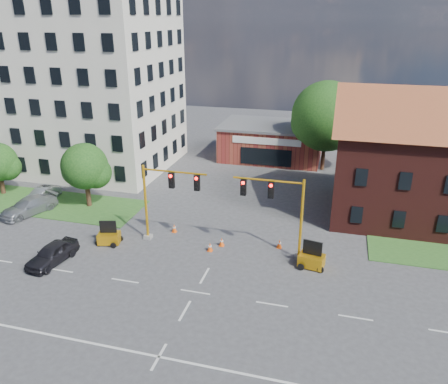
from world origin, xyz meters
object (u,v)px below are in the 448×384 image
Objects in this scene: signal_mast_east at (279,207)px; trailer_west at (109,237)px; trailer_east at (312,259)px; sedan_dark at (52,254)px; signal_mast_west at (165,195)px; pickup_white at (366,209)px.

signal_mast_east reaches higher than trailer_west.
trailer_east is 18.57m from sedan_dark.
signal_mast_east is at bearing 171.00° from trailer_east.
signal_mast_east is 3.30× the size of trailer_west.
sedan_dark is (-15.46, -5.18, -3.19)m from signal_mast_east.
sedan_dark is at bearing -161.48° from signal_mast_east.
sedan_dark is (-6.75, -5.18, -3.19)m from signal_mast_west.
trailer_east is 0.35× the size of pickup_white.
trailer_west is at bearing 62.74° from sedan_dark.
trailer_west is at bearing 138.88° from pickup_white.
trailer_west is 4.42m from sedan_dark.
signal_mast_east is at bearing 26.35° from sedan_dark.
signal_mast_west is 9.09m from sedan_dark.
signal_mast_west is 11.85m from trailer_east.
trailer_east is (15.55, 0.62, 0.03)m from trailer_west.
signal_mast_west reaches higher than trailer_west.
trailer_east is 10.58m from pickup_white.
trailer_east reaches higher than pickup_white.
pickup_white is 26.15m from sedan_dark.
signal_mast_east reaches higher than sedan_dark.
sedan_dark is at bearing 143.25° from pickup_white.
trailer_east reaches higher than trailer_west.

